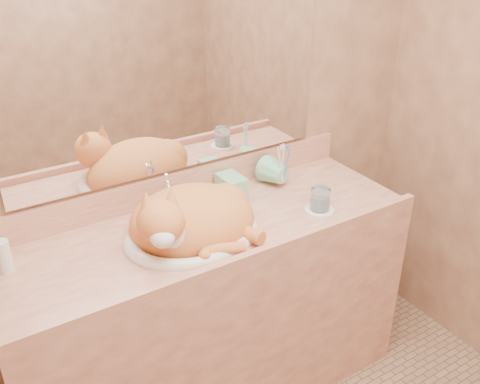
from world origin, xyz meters
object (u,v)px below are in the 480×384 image
vanity_counter (212,314)px  soap_dispenser (240,180)px  sink_basin (191,217)px  toothbrush_cup (283,177)px  cat (189,218)px  water_glass (320,199)px

vanity_counter → soap_dispenser: size_ratio=8.25×
vanity_counter → soap_dispenser: (0.21, 0.11, 0.52)m
sink_basin → toothbrush_cup: size_ratio=4.11×
vanity_counter → soap_dispenser: soap_dispenser is taller
cat → toothbrush_cup: (0.51, 0.13, -0.03)m
vanity_counter → cat: 0.52m
sink_basin → soap_dispenser: (0.29, 0.13, 0.02)m
sink_basin → water_glass: bearing=-23.9°
vanity_counter → toothbrush_cup: toothbrush_cup is taller
water_glass → vanity_counter: bearing=163.5°
vanity_counter → sink_basin: (-0.08, -0.02, 0.50)m
vanity_counter → toothbrush_cup: bearing=13.9°
cat → toothbrush_cup: 0.52m
sink_basin → cat: cat is taller
cat → water_glass: bearing=2.7°
water_glass → sink_basin: bearing=168.1°
vanity_counter → soap_dispenser: 0.57m
vanity_counter → toothbrush_cup: (0.42, 0.10, 0.48)m
vanity_counter → water_glass: size_ratio=17.82×
cat → water_glass: 0.53m
sink_basin → water_glass: 0.52m
sink_basin → cat: size_ratio=1.07×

